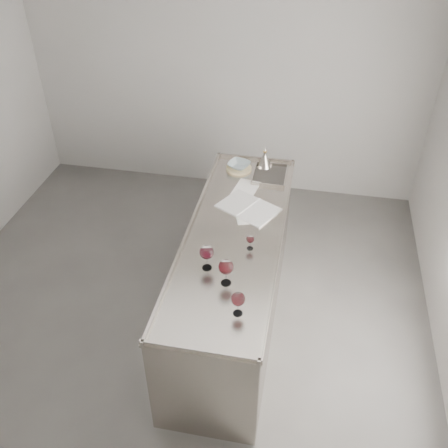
% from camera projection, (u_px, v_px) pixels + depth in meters
% --- Properties ---
extents(room_shell, '(4.54, 5.04, 2.84)m').
position_uv_depth(room_shell, '(158.00, 200.00, 3.53)').
color(room_shell, '#4E4C49').
rests_on(room_shell, ground).
extents(counter, '(0.77, 2.42, 0.97)m').
position_uv_depth(counter, '(233.00, 276.00, 4.25)').
color(counter, '#9E958D').
rests_on(counter, ground).
extents(wine_glass_left, '(0.10, 0.10, 0.20)m').
position_uv_depth(wine_glass_left, '(207.00, 253.00, 3.56)').
color(wine_glass_left, white).
rests_on(wine_glass_left, counter).
extents(wine_glass_middle, '(0.11, 0.11, 0.21)m').
position_uv_depth(wine_glass_middle, '(226.00, 267.00, 3.43)').
color(wine_glass_middle, white).
rests_on(wine_glass_middle, counter).
extents(wine_glass_right, '(0.09, 0.09, 0.18)m').
position_uv_depth(wine_glass_right, '(238.00, 300.00, 3.22)').
color(wine_glass_right, white).
rests_on(wine_glass_right, counter).
extents(wine_glass_small, '(0.06, 0.06, 0.13)m').
position_uv_depth(wine_glass_small, '(250.00, 239.00, 3.77)').
color(wine_glass_small, white).
rests_on(wine_glass_small, counter).
extents(notebook, '(0.58, 0.52, 0.02)m').
position_uv_depth(notebook, '(248.00, 208.00, 4.24)').
color(notebook, white).
rests_on(notebook, counter).
extents(loose_paper_top, '(0.30, 0.36, 0.00)m').
position_uv_depth(loose_paper_top, '(248.00, 213.00, 4.18)').
color(loose_paper_top, silver).
rests_on(loose_paper_top, counter).
extents(loose_paper_under, '(0.24, 0.31, 0.00)m').
position_uv_depth(loose_paper_under, '(246.00, 188.00, 4.48)').
color(loose_paper_under, white).
rests_on(loose_paper_under, counter).
extents(trivet, '(0.32, 0.32, 0.02)m').
position_uv_depth(trivet, '(239.00, 168.00, 4.75)').
color(trivet, beige).
rests_on(trivet, counter).
extents(ceramic_bowl, '(0.25, 0.25, 0.05)m').
position_uv_depth(ceramic_bowl, '(239.00, 165.00, 4.73)').
color(ceramic_bowl, '#96A9AF').
rests_on(ceramic_bowl, trivet).
extents(wine_funnel, '(0.14, 0.14, 0.21)m').
position_uv_depth(wine_funnel, '(264.00, 160.00, 4.76)').
color(wine_funnel, '#9E958C').
rests_on(wine_funnel, counter).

